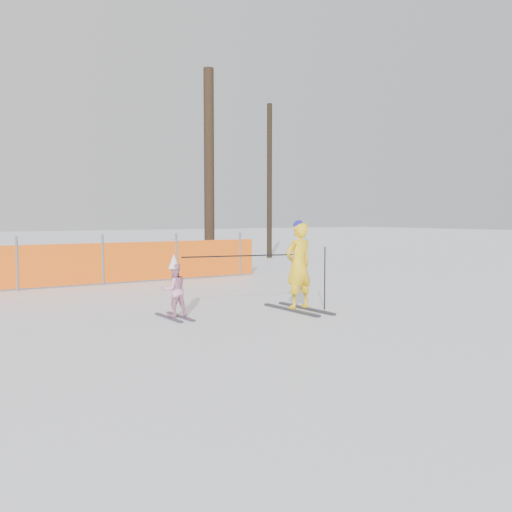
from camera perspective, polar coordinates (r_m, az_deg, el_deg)
The scene contains 5 objects.
ground at distance 9.88m, azimuth 1.60°, elevation -5.97°, with size 120.00×120.00×0.00m, color white.
adult at distance 10.35m, azimuth 4.28°, elevation -0.99°, with size 0.60×1.58×1.64m.
child at distance 9.66m, azimuth -8.19°, elevation -3.29°, with size 0.44×0.98×1.08m.
ski_poles at distance 10.09m, azimuth 1.49°, elevation -0.83°, with size 2.57×0.71×1.15m.
tree_trunks at distance 20.29m, azimuth -2.88°, elevation 8.33°, with size 4.42×2.74×6.57m.
Camera 1 is at (-5.57, -7.98, 1.71)m, focal length 40.00 mm.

